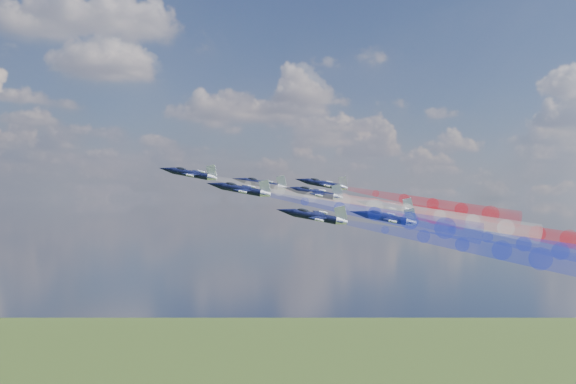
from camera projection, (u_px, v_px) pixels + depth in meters
name	position (u px, v px, depth m)	size (l,w,h in m)	color
jet_lead	(191.00, 174.00, 143.04)	(9.81, 12.26, 3.27)	black
trail_lead	(311.00, 196.00, 140.70)	(4.09, 38.01, 4.09)	white
jet_inner_left	(242.00, 190.00, 130.19)	(9.81, 12.26, 3.27)	black
trail_inner_left	(375.00, 214.00, 127.86)	(4.09, 38.01, 4.09)	#192BD7
jet_inner_right	(262.00, 184.00, 153.49)	(9.81, 12.26, 3.27)	black
trail_inner_right	(374.00, 204.00, 151.16)	(4.09, 38.01, 4.09)	red
jet_outer_left	(315.00, 217.00, 118.90)	(9.81, 12.26, 3.27)	black
trail_outer_left	(462.00, 244.00, 116.57)	(4.09, 38.01, 4.09)	#192BD7
jet_center_third	(315.00, 193.00, 140.32)	(9.81, 12.26, 3.27)	black
trail_center_third	(440.00, 216.00, 137.98)	(4.09, 38.01, 4.09)	white
jet_outer_right	(324.00, 184.00, 160.13)	(9.81, 12.26, 3.27)	black
trail_outer_right	(433.00, 204.00, 157.80)	(4.09, 38.01, 4.09)	red
jet_rear_left	(386.00, 218.00, 128.11)	(9.81, 12.26, 3.27)	black
trail_rear_left	(524.00, 243.00, 125.78)	(4.09, 38.01, 4.09)	#192BD7
jet_rear_right	(387.00, 207.00, 148.26)	(9.81, 12.26, 3.27)	black
trail_rear_right	(506.00, 228.00, 145.93)	(4.09, 38.01, 4.09)	red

